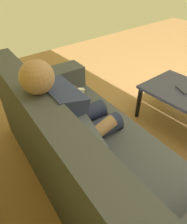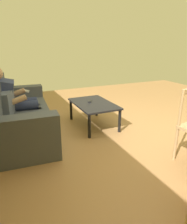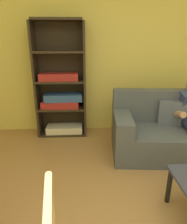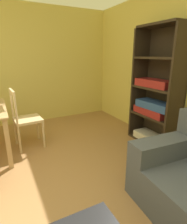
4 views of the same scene
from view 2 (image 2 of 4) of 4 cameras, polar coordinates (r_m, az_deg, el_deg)
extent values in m
plane|color=#9E7042|center=(3.41, 14.79, -7.23)|extent=(8.00, 8.00, 0.00)
cube|color=#474C56|center=(3.59, -19.15, -2.77)|extent=(2.14, 1.04, 0.41)
cube|color=#474C56|center=(2.62, -19.27, -3.47)|extent=(0.31, 0.90, 0.22)
cube|color=#474C56|center=(4.38, -19.95, 5.28)|extent=(0.31, 0.90, 0.22)
cube|color=#51596C|center=(3.33, -22.90, 2.10)|extent=(0.42, 0.24, 0.36)
cube|color=navy|center=(3.61, -23.46, 4.26)|extent=(0.42, 0.36, 0.53)
cylinder|color=navy|center=(3.54, -18.72, 1.67)|extent=(0.18, 0.45, 0.15)
cylinder|color=tan|center=(3.63, -14.82, -2.06)|extent=(0.11, 0.11, 0.41)
cube|color=black|center=(3.70, -13.37, -4.29)|extent=(0.12, 0.25, 0.08)
cylinder|color=navy|center=(3.75, -18.85, 2.61)|extent=(0.18, 0.45, 0.15)
cylinder|color=tan|center=(3.84, -15.15, -0.95)|extent=(0.11, 0.11, 0.41)
cube|color=black|center=(3.90, -13.78, -3.07)|extent=(0.12, 0.25, 0.08)
cylinder|color=tan|center=(3.37, -20.89, 2.89)|extent=(0.12, 0.36, 0.19)
cylinder|color=tan|center=(3.86, -20.90, 4.80)|extent=(0.12, 0.36, 0.19)
cube|color=white|center=(3.85, -18.59, 5.65)|extent=(0.05, 0.16, 0.08)
cube|color=black|center=(3.68, 0.00, 2.31)|extent=(0.99, 0.64, 0.03)
cylinder|color=black|center=(3.49, 7.29, -2.51)|extent=(0.05, 0.05, 0.40)
cylinder|color=black|center=(4.25, 0.89, 1.59)|extent=(0.05, 0.05, 0.40)
cylinder|color=black|center=(3.25, -1.17, -4.02)|extent=(0.05, 0.05, 0.40)
cylinder|color=black|center=(4.05, -6.27, 0.61)|extent=(0.05, 0.05, 0.40)
cube|color=black|center=(3.76, -1.12, 3.12)|extent=(0.18, 0.12, 0.02)
cylinder|color=tan|center=(2.85, 21.93, -8.22)|extent=(0.04, 0.04, 0.47)
cylinder|color=tan|center=(2.68, 23.16, 0.80)|extent=(0.03, 0.03, 0.47)
camera|label=1|loc=(2.53, -37.51, 17.66)|focal=32.53mm
camera|label=3|loc=(3.41, 33.71, 18.15)|focal=32.20mm
camera|label=4|loc=(4.07, 0.77, 19.31)|focal=29.70mm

